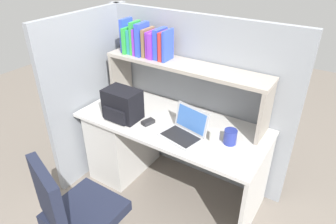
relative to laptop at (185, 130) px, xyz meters
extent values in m
plane|color=slate|center=(-0.20, 0.12, -0.78)|extent=(8.00, 8.00, 0.00)
cube|color=silver|center=(-0.20, 0.12, -0.07)|extent=(1.60, 0.70, 0.03)
cube|color=beige|center=(-0.75, 0.12, -0.43)|extent=(0.40, 0.64, 0.70)
cube|color=beige|center=(0.58, 0.12, -0.43)|extent=(0.03, 0.64, 0.70)
cube|color=gray|center=(-0.20, 0.50, -0.01)|extent=(1.84, 0.05, 1.55)
cube|color=gray|center=(-1.05, 0.07, -0.01)|extent=(0.05, 1.06, 1.55)
cube|color=gray|center=(-0.90, 0.32, 0.16)|extent=(0.03, 0.28, 0.42)
cube|color=gray|center=(0.50, 0.32, 0.16)|extent=(0.03, 0.28, 0.42)
cube|color=#AAA093|center=(-0.20, 0.32, 0.38)|extent=(1.44, 0.28, 0.03)
cube|color=blue|center=(-0.80, 0.33, 0.54)|extent=(0.03, 0.15, 0.29)
cube|color=green|center=(-0.76, 0.31, 0.51)|extent=(0.03, 0.18, 0.23)
cube|color=teal|center=(-0.73, 0.32, 0.50)|extent=(0.03, 0.16, 0.21)
cube|color=green|center=(-0.69, 0.31, 0.54)|extent=(0.03, 0.14, 0.28)
cube|color=purple|center=(-0.66, 0.31, 0.51)|extent=(0.03, 0.16, 0.23)
cube|color=blue|center=(-0.62, 0.31, 0.54)|extent=(0.04, 0.16, 0.28)
cube|color=olive|center=(-0.57, 0.32, 0.52)|extent=(0.03, 0.17, 0.24)
cube|color=purple|center=(-0.53, 0.33, 0.51)|extent=(0.02, 0.16, 0.22)
cube|color=purple|center=(-0.49, 0.31, 0.51)|extent=(0.04, 0.17, 0.22)
cube|color=blue|center=(-0.44, 0.33, 0.52)|extent=(0.04, 0.16, 0.25)
cube|color=red|center=(-0.39, 0.31, 0.52)|extent=(0.03, 0.14, 0.24)
cube|color=blue|center=(-0.36, 0.31, 0.53)|extent=(0.02, 0.15, 0.25)
cube|color=#B7BABF|center=(-0.01, -0.04, -0.04)|extent=(0.35, 0.28, 0.02)
cube|color=black|center=(-0.01, -0.05, -0.03)|extent=(0.30, 0.23, 0.00)
cube|color=#B7BABF|center=(0.02, 0.07, 0.07)|extent=(0.31, 0.12, 0.20)
cube|color=#3F72CC|center=(0.01, 0.07, 0.07)|extent=(0.27, 0.09, 0.16)
cube|color=black|center=(-0.58, -0.04, 0.08)|extent=(0.30, 0.20, 0.26)
cube|color=black|center=(-0.58, -0.15, 0.02)|extent=(0.22, 0.04, 0.12)
cube|color=#262628|center=(-0.34, -0.01, -0.03)|extent=(0.09, 0.12, 0.03)
cylinder|color=white|center=(0.22, 0.07, -0.01)|extent=(0.08, 0.08, 0.09)
cylinder|color=navy|center=(0.33, 0.10, 0.01)|extent=(0.10, 0.10, 0.12)
cube|color=#1E2338|center=(-0.30, -0.80, -0.33)|extent=(0.44, 0.44, 0.08)
cube|color=#1E2338|center=(-0.37, -0.99, -0.07)|extent=(0.40, 0.19, 0.44)
camera|label=1|loc=(0.94, -1.69, 1.27)|focal=32.05mm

